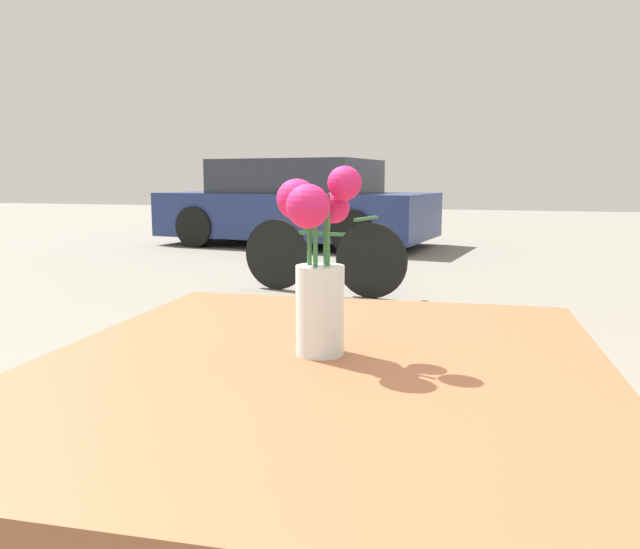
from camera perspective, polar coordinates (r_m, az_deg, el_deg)
table_front at (r=0.98m, az=0.10°, el=-13.19°), size 0.93×1.05×0.73m
flower_vase at (r=0.95m, az=-0.20°, el=0.47°), size 0.13×0.13×0.29m
bicycle at (r=5.45m, az=0.19°, el=1.74°), size 1.55×0.44×0.74m
parked_car at (r=9.51m, az=-2.07°, el=6.40°), size 4.17×2.27×1.28m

